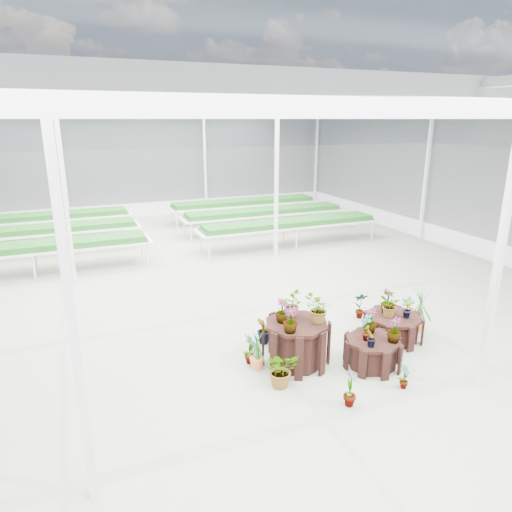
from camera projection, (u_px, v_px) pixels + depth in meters
name	position (u px, v px, depth m)	size (l,w,h in m)	color
ground_plane	(227.00, 320.00, 9.94)	(24.00, 24.00, 0.00)	gray
greenhouse_shell	(225.00, 219.00, 9.29)	(18.00, 24.00, 4.50)	white
steel_frame	(225.00, 219.00, 9.29)	(18.00, 24.00, 4.50)	silver
nursery_benches	(161.00, 230.00, 16.20)	(16.00, 7.00, 0.84)	silver
plinth_tall	(296.00, 343.00, 8.07)	(1.17, 1.17, 0.79)	black
plinth_mid	(372.00, 353.00, 8.01)	(0.98, 0.98, 0.52)	black
plinth_low	(393.00, 327.00, 9.00)	(1.12, 1.12, 0.50)	black
nursery_plants	(336.00, 327.00, 8.31)	(4.15, 3.00, 1.31)	#1A4F1A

